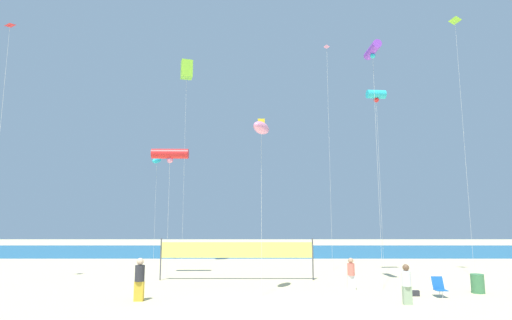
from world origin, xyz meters
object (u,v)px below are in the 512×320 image
beachgoer_coral_shirt (353,273)px  trash_barrel (480,284)px  beachgoer_white_shirt (408,283)px  kite_lime_diamond (457,25)px  kite_cyan_tube (378,95)px  kite_pink_diamond (329,65)px  kite_pink_inflatable (263,128)px  beach_handbag (417,293)px  beachgoer_charcoal_shirt (141,278)px  volleyball_net (238,251)px  kite_cyan_inflatable (159,160)px  kite_violet_tube (374,51)px  folding_beach_chair (441,286)px  kite_lime_box (188,70)px  kite_red_tube (172,154)px  kite_red_diamond (11,35)px

beachgoer_coral_shirt → trash_barrel: 5.94m
beachgoer_coral_shirt → trash_barrel: beachgoer_coral_shirt is taller
beachgoer_white_shirt → kite_lime_diamond: bearing=118.1°
beachgoer_white_shirt → kite_cyan_tube: 14.14m
kite_cyan_tube → kite_pink_diamond: bearing=132.1°
beachgoer_white_shirt → kite_pink_inflatable: (-6.02, 2.04, 7.08)m
trash_barrel → kite_pink_diamond: (-5.29, 9.14, 14.59)m
trash_barrel → beach_handbag: (-3.30, -0.77, -0.32)m
beachgoer_charcoal_shirt → volleyball_net: volleyball_net is taller
kite_cyan_inflatable → beachgoer_coral_shirt: bearing=-46.8°
kite_pink_diamond → kite_violet_tube: kite_pink_diamond is taller
trash_barrel → beachgoer_coral_shirt: bearing=171.5°
beachgoer_charcoal_shirt → folding_beach_chair: (13.46, 0.99, -0.51)m
beachgoer_white_shirt → kite_lime_box: bearing=-159.4°
kite_pink_diamond → kite_red_tube: 13.58m
kite_cyan_inflatable → kite_violet_tube: kite_violet_tube is taller
kite_violet_tube → kite_lime_box: bearing=139.6°
kite_pink_inflatable → kite_violet_tube: bearing=16.6°
kite_lime_box → kite_cyan_tube: bearing=-21.3°
folding_beach_chair → trash_barrel: (2.27, 0.95, -0.02)m
kite_cyan_inflatable → kite_pink_inflatable: bearing=-60.5°
beachgoer_charcoal_shirt → kite_red_diamond: bearing=-153.2°
beach_handbag → kite_cyan_tube: size_ratio=0.03×
volleyball_net → kite_pink_diamond: (6.50, 4.85, 13.39)m
kite_red_diamond → kite_pink_inflatable: bearing=-7.9°
kite_lime_box → trash_barrel: bearing=-35.2°
kite_pink_diamond → kite_violet_tube: (1.08, -7.94, -2.29)m
volleyball_net → kite_pink_diamond: 15.66m
kite_cyan_tube → kite_violet_tube: bearing=-107.9°
beachgoer_charcoal_shirt → kite_pink_diamond: kite_pink_diamond is taller
beachgoer_coral_shirt → kite_lime_box: kite_lime_box is taller
kite_cyan_inflatable → kite_cyan_tube: (16.78, -9.08, 3.08)m
trash_barrel → kite_lime_diamond: 16.25m
volleyball_net → kite_cyan_tube: size_ratio=0.74×
kite_lime_diamond → kite_red_diamond: (-26.69, -3.17, -2.17)m
kite_pink_inflatable → kite_cyan_inflatable: bearing=119.5°
kite_red_diamond → beachgoer_charcoal_shirt: bearing=-20.3°
kite_red_tube → beachgoer_charcoal_shirt: bearing=-86.3°
kite_pink_diamond → kite_red_tube: bearing=-163.2°
folding_beach_chair → beachgoer_white_shirt: bearing=-112.7°
kite_pink_diamond → beachgoer_charcoal_shirt: bearing=-133.3°
trash_barrel → kite_lime_box: bearing=144.8°
volleyball_net → kite_lime_diamond: size_ratio=0.55×
beachgoer_charcoal_shirt → kite_pink_inflatable: (5.33, 1.29, 6.98)m
kite_pink_inflatable → kite_red_tube: (-5.83, 6.49, -0.25)m
beach_handbag → kite_violet_tube: (-0.91, 1.96, 12.62)m
beachgoer_coral_shirt → beachgoer_charcoal_shirt: beachgoer_charcoal_shirt is taller
beachgoer_coral_shirt → kite_pink_inflatable: kite_pink_inflatable is taller
beachgoer_coral_shirt → kite_cyan_inflatable: kite_cyan_inflatable is taller
volleyball_net → beach_handbag: (8.49, -5.05, -1.51)m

